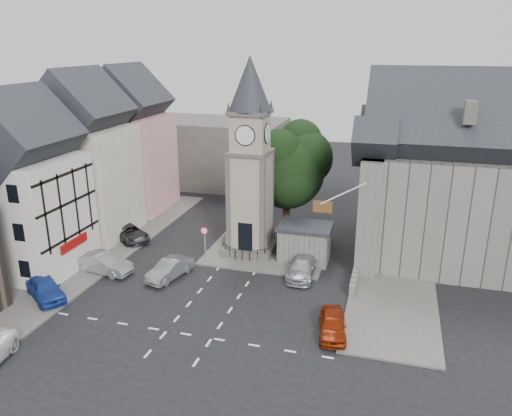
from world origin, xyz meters
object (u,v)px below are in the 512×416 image
(clock_tower, at_px, (250,159))
(pedestrian, at_px, (388,265))
(car_west_blue, at_px, (45,288))
(car_east_red, at_px, (332,324))
(stone_shelter, at_px, (305,242))

(clock_tower, relative_size, pedestrian, 10.78)
(clock_tower, bearing_deg, car_west_blue, -133.89)
(clock_tower, height_order, car_west_blue, clock_tower)
(clock_tower, relative_size, car_east_red, 4.05)
(pedestrian, bearing_deg, car_east_red, 40.79)
(clock_tower, xyz_separation_m, car_east_red, (8.50, -10.99, -7.44))
(car_west_blue, relative_size, car_east_red, 1.14)
(clock_tower, height_order, car_east_red, clock_tower)
(stone_shelter, bearing_deg, clock_tower, 174.16)
(car_west_blue, distance_m, pedestrian, 25.35)
(stone_shelter, xyz_separation_m, car_east_red, (3.70, -10.50, -0.86))
(pedestrian, bearing_deg, clock_tower, -38.46)
(stone_shelter, xyz_separation_m, car_west_blue, (-16.30, -11.46, -0.77))
(car_west_blue, bearing_deg, pedestrian, -28.86)
(car_west_blue, bearing_deg, clock_tower, -7.60)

